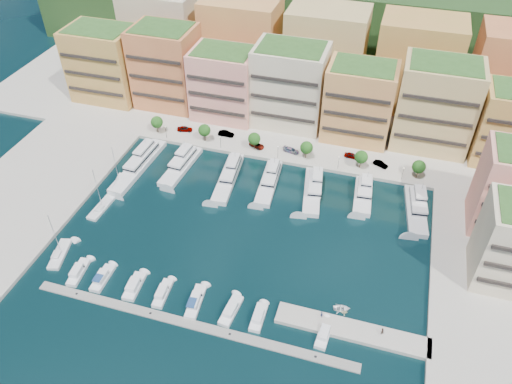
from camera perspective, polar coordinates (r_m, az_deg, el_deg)
ground at (r=126.67m, az=-1.14°, el=-4.48°), size 400.00×400.00×0.00m
north_quay at (r=174.56m, az=5.11°, el=9.41°), size 220.00×64.00×2.00m
east_quay at (r=122.80m, az=27.06°, el=-12.41°), size 34.00×76.00×2.00m
west_quay at (r=148.65m, az=-25.59°, el=-1.27°), size 34.00×76.00×2.00m
hillside at (r=216.61m, az=8.04°, el=15.61°), size 240.00×40.00×58.00m
south_pontoon at (r=109.56m, az=-7.61°, el=-14.76°), size 72.00×2.20×0.35m
finger_pier at (r=109.44m, az=10.86°, el=-15.42°), size 32.00×5.00×2.00m
apartment_0 at (r=181.57m, az=-16.93°, el=13.88°), size 22.00×16.50×24.80m
apartment_1 at (r=172.33m, az=-10.22°, el=13.92°), size 20.00×16.50×26.80m
apartment_2 at (r=163.89m, az=-3.63°, el=12.25°), size 20.00×15.50×22.80m
apartment_3 at (r=159.58m, az=3.87°, el=12.02°), size 22.00×16.50×25.80m
apartment_4 at (r=155.63m, az=11.69°, el=10.04°), size 20.00×15.50×23.80m
apartment_5 at (r=157.03m, az=19.87°, el=9.31°), size 22.00×16.50×26.80m
backblock_0 at (r=194.13m, az=-10.54°, el=17.51°), size 26.00×18.00×30.00m
backblock_1 at (r=183.28m, az=-1.68°, el=16.75°), size 26.00×18.00×30.00m
backblock_2 at (r=176.90m, az=7.95°, el=15.49°), size 26.00×18.00×30.00m
backblock_3 at (r=175.49m, az=17.87°, el=13.73°), size 26.00×18.00×30.00m
tree_0 at (r=161.01m, az=-11.27°, el=7.83°), size 3.80×3.80×5.65m
tree_1 at (r=154.90m, az=-5.92°, el=7.03°), size 3.80×3.80×5.65m
tree_2 at (r=150.26m, az=-0.20°, el=6.11°), size 3.80×3.80×5.65m
tree_3 at (r=147.22m, az=5.79°, el=5.07°), size 3.80×3.80×5.65m
tree_4 at (r=145.87m, az=11.94°, el=3.94°), size 3.80×3.80×5.65m
tree_5 at (r=146.28m, az=18.12°, el=2.76°), size 3.80×3.80×5.65m
lamppost_0 at (r=158.14m, az=-10.27°, el=6.93°), size 0.30×0.30×4.20m
lamppost_1 at (r=151.72m, az=-4.09°, el=5.95°), size 0.30×0.30×4.20m
lamppost_2 at (r=147.23m, az=2.53°, el=4.82°), size 0.30×0.30×4.20m
lamppost_3 at (r=144.85m, az=9.44°, el=3.57°), size 0.30×0.30×4.20m
lamppost_4 at (r=144.69m, az=16.45°, el=2.24°), size 0.30×0.30×4.20m
yacht_0 at (r=150.33m, az=-13.11°, el=3.28°), size 5.88×26.59×7.30m
yacht_1 at (r=147.66m, az=-8.48°, el=3.17°), size 6.24×20.01×7.30m
yacht_2 at (r=142.00m, az=-3.11°, el=1.94°), size 6.37×22.37×7.30m
yacht_3 at (r=140.12m, az=1.56°, el=1.38°), size 5.76×19.71×7.30m
yacht_4 at (r=138.10m, az=6.51°, el=0.35°), size 7.52×20.27×7.30m
yacht_5 at (r=138.75m, az=12.17°, el=-0.14°), size 5.77×15.80×7.30m
yacht_6 at (r=137.96m, az=17.83°, el=-1.68°), size 7.15×19.72×7.30m
cruiser_0 at (r=123.70m, az=-19.65°, el=-8.63°), size 3.42×8.34×2.55m
cruiser_1 at (r=120.71m, az=-17.16°, el=-9.41°), size 2.83×7.91×2.66m
cruiser_2 at (r=117.28m, az=-13.74°, el=-10.43°), size 3.41×8.01×2.55m
cruiser_3 at (r=114.67m, az=-10.62°, el=-11.33°), size 2.90×7.95×2.55m
cruiser_4 at (r=112.14m, az=-6.93°, el=-12.36°), size 3.37×9.27×2.66m
cruiser_5 at (r=110.13m, az=-2.89°, el=-13.40°), size 3.32×8.38×2.55m
cruiser_6 at (r=108.96m, az=0.28°, el=-14.17°), size 2.61×7.19×2.55m
cruiser_8 at (r=107.57m, az=7.77°, el=-15.80°), size 2.85×7.41×2.55m
sailboat_1 at (r=138.68m, az=-17.27°, el=-1.78°), size 3.25×9.89×13.20m
sailboat_0 at (r=129.53m, az=-21.51°, el=-6.67°), size 4.98×10.03×13.20m
sailboat_2 at (r=145.06m, az=-15.43°, el=0.80°), size 4.28×9.72×13.20m
tender_1 at (r=111.60m, az=10.02°, el=-13.33°), size 1.80×1.63×0.83m
tender_2 at (r=112.11m, az=9.78°, el=-12.98°), size 4.21×3.43×0.76m
car_0 at (r=161.77m, az=-8.14°, el=7.17°), size 5.09×2.96×1.63m
car_1 at (r=158.08m, az=-3.44°, el=6.67°), size 4.99×1.76×1.64m
car_2 at (r=152.88m, az=0.09°, el=5.38°), size 5.40×4.02×1.36m
car_3 at (r=151.05m, az=4.03°, el=4.80°), size 5.13×2.82×1.41m
car_4 at (r=151.09m, az=10.89°, el=4.12°), size 4.60×2.24×1.51m
car_5 at (r=149.49m, az=14.05°, el=3.11°), size 4.64×3.24×1.45m
person_0 at (r=108.74m, az=7.51°, el=-13.68°), size 0.72×0.72×1.69m
person_1 at (r=108.55m, az=14.19°, el=-15.15°), size 1.09×1.04×1.77m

